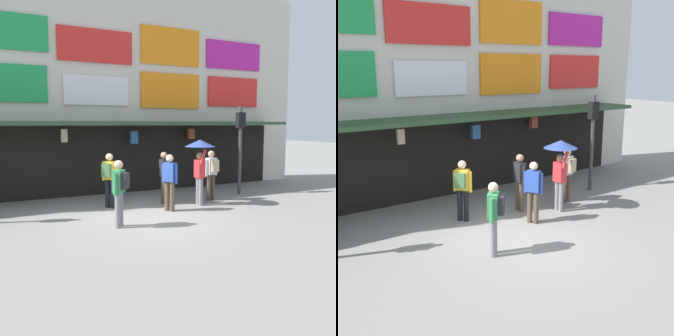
# 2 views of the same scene
# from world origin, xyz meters

# --- Properties ---
(ground_plane) EXTENTS (80.00, 80.00, 0.00)m
(ground_plane) POSITION_xyz_m (0.00, 0.00, 0.00)
(ground_plane) COLOR gray
(shopfront) EXTENTS (18.00, 2.60, 8.00)m
(shopfront) POSITION_xyz_m (0.00, 4.57, 3.97)
(shopfront) COLOR beige
(shopfront) RESTS_ON ground
(traffic_light_far) EXTENTS (0.31, 0.34, 3.20)m
(traffic_light_far) POSITION_xyz_m (4.66, 1.75, 2.14)
(traffic_light_far) COLOR #38383D
(traffic_light_far) RESTS_ON ground
(pedestrian_in_black) EXTENTS (0.47, 0.47, 1.68)m
(pedestrian_in_black) POSITION_xyz_m (-0.33, 1.65, 0.98)
(pedestrian_in_black) COLOR black
(pedestrian_in_black) RESTS_ON ground
(pedestrian_in_white) EXTENTS (0.52, 0.41, 1.68)m
(pedestrian_in_white) POSITION_xyz_m (3.12, 1.25, 0.98)
(pedestrian_in_white) COLOR brown
(pedestrian_in_white) RESTS_ON ground
(pedestrian_in_green) EXTENTS (0.38, 0.47, 1.68)m
(pedestrian_in_green) POSITION_xyz_m (1.14, 0.46, 0.95)
(pedestrian_in_green) COLOR brown
(pedestrian_in_green) RESTS_ON ground
(pedestrian_in_blue) EXTENTS (0.47, 0.47, 1.68)m
(pedestrian_in_blue) POSITION_xyz_m (-0.77, -0.58, 0.98)
(pedestrian_in_blue) COLOR gray
(pedestrian_in_blue) RESTS_ON ground
(pedestrian_with_umbrella) EXTENTS (0.96, 0.96, 2.08)m
(pedestrian_with_umbrella) POSITION_xyz_m (2.37, 0.78, 1.64)
(pedestrian_with_umbrella) COLOR gray
(pedestrian_with_umbrella) RESTS_ON ground
(pedestrian_in_yellow) EXTENTS (0.25, 0.53, 1.68)m
(pedestrian_in_yellow) POSITION_xyz_m (1.43, 1.44, 0.95)
(pedestrian_in_yellow) COLOR brown
(pedestrian_in_yellow) RESTS_ON ground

